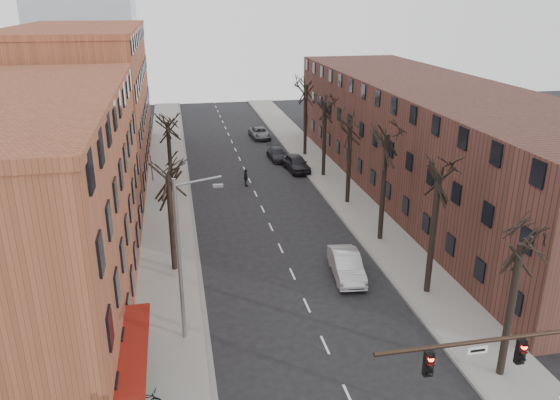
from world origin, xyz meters
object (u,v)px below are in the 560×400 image
silver_sedan (346,265)px  bicycle (144,397)px  parked_car_mid (277,154)px  parked_car_near (296,163)px

silver_sedan → bicycle: silver_sedan is taller
bicycle → silver_sedan: bearing=-22.3°
parked_car_mid → silver_sedan: bearing=-94.6°
parked_car_near → silver_sedan: bearing=-100.4°
silver_sedan → parked_car_mid: bearing=94.2°
silver_sedan → parked_car_near: 23.38m
bicycle → parked_car_near: bearing=5.4°
parked_car_near → parked_car_mid: (-1.17, 4.48, -0.19)m
parked_car_near → bicycle: parked_car_near is taller
silver_sedan → bicycle: size_ratio=2.57×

